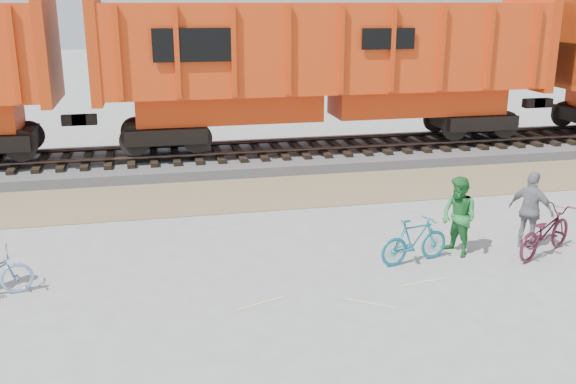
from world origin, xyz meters
name	(u,v)px	position (x,y,z in m)	size (l,w,h in m)	color
ground	(307,279)	(0.00, 0.00, 0.00)	(120.00, 120.00, 0.00)	#9E9E99
gravel_strip	(257,194)	(0.00, 5.50, 0.01)	(120.00, 3.00, 0.02)	#877854
ballast_bed	(238,158)	(0.00, 9.00, 0.15)	(120.00, 4.00, 0.30)	slate
track	(238,148)	(0.00, 9.00, 0.47)	(120.00, 2.60, 0.24)	black
hopper_car_center	(326,64)	(2.82, 9.00, 3.01)	(14.00, 3.13, 4.65)	black
bicycle_teal	(415,241)	(2.21, 0.31, 0.45)	(0.43, 1.51, 0.91)	#146D86
bicycle_maroon	(545,232)	(4.92, 0.14, 0.48)	(0.64, 1.84, 0.97)	#50192B
person_man	(459,217)	(3.21, 0.51, 0.80)	(0.78, 0.61, 1.60)	#247832
person_woman	(531,210)	(4.82, 0.54, 0.81)	(0.95, 0.39, 1.61)	gray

